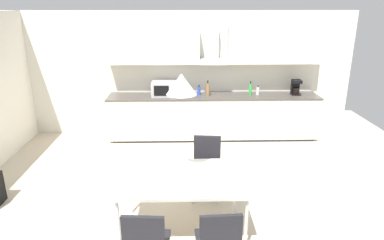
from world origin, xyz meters
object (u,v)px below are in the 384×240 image
(bottle_white, at_px, (258,91))
(dining_table, at_px, (182,180))
(coffee_maker, at_px, (296,87))
(microwave, at_px, (164,89))
(bottle_blue, at_px, (199,91))
(pendant_lamp, at_px, (181,84))
(bottle_green, at_px, (250,89))
(bottle_brown, at_px, (208,89))
(chair_far_right, at_px, (207,161))

(bottle_white, relative_size, dining_table, 0.13)
(coffee_maker, bearing_deg, bottle_white, -179.50)
(microwave, height_order, bottle_blue, microwave)
(coffee_maker, bearing_deg, pendant_lamp, -125.78)
(microwave, relative_size, bottle_green, 1.69)
(bottle_white, bearing_deg, dining_table, -115.63)
(microwave, relative_size, coffee_maker, 1.60)
(bottle_blue, height_order, bottle_brown, bottle_brown)
(bottle_white, relative_size, bottle_brown, 0.62)
(bottle_blue, bearing_deg, microwave, -177.25)
(microwave, xyz_separation_m, dining_table, (0.37, -3.12, -0.33))
(coffee_maker, xyz_separation_m, bottle_green, (-0.92, -0.05, -0.03))
(coffee_maker, height_order, bottle_green, coffee_maker)
(microwave, xyz_separation_m, bottle_green, (1.72, -0.02, -0.02))
(bottle_white, distance_m, bottle_brown, 1.01)
(bottle_brown, relative_size, dining_table, 0.21)
(dining_table, xyz_separation_m, chair_far_right, (0.34, 0.85, -0.17))
(coffee_maker, bearing_deg, chair_far_right, -130.03)
(microwave, height_order, bottle_white, microwave)
(microwave, height_order, coffee_maker, coffee_maker)
(microwave, height_order, pendant_lamp, pendant_lamp)
(bottle_white, bearing_deg, bottle_brown, -176.63)
(chair_far_right, bearing_deg, bottle_white, 62.98)
(coffee_maker, height_order, chair_far_right, coffee_maker)
(coffee_maker, xyz_separation_m, pendant_lamp, (-2.27, -3.15, 0.78))
(microwave, relative_size, bottle_brown, 1.57)
(microwave, distance_m, pendant_lamp, 3.24)
(bottle_blue, relative_size, bottle_white, 1.06)
(bottle_green, bearing_deg, pendant_lamp, -113.52)
(bottle_white, relative_size, pendant_lamp, 0.59)
(microwave, relative_size, bottle_blue, 2.38)
(bottle_white, bearing_deg, bottle_blue, 179.33)
(bottle_blue, bearing_deg, dining_table, -95.97)
(bottle_brown, relative_size, chair_far_right, 0.35)
(bottle_brown, bearing_deg, coffee_maker, 2.13)
(bottle_green, xyz_separation_m, bottle_white, (0.16, 0.04, -0.04))
(pendant_lamp, bearing_deg, bottle_brown, 80.74)
(bottle_brown, distance_m, chair_far_right, 2.29)
(coffee_maker, xyz_separation_m, bottle_blue, (-1.94, 0.01, -0.06))
(bottle_green, height_order, bottle_brown, bottle_brown)
(dining_table, bearing_deg, microwave, 96.68)
(coffee_maker, relative_size, bottle_blue, 1.49)
(coffee_maker, bearing_deg, bottle_brown, -177.87)
(microwave, bearing_deg, bottle_green, -0.78)
(bottle_green, bearing_deg, coffee_maker, 3.08)
(chair_far_right, distance_m, pendant_lamp, 1.58)
(coffee_maker, height_order, bottle_blue, coffee_maker)
(microwave, bearing_deg, pendant_lamp, -83.32)
(dining_table, distance_m, pendant_lamp, 1.12)
(bottle_green, xyz_separation_m, chair_far_right, (-1.01, -2.25, -0.48))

